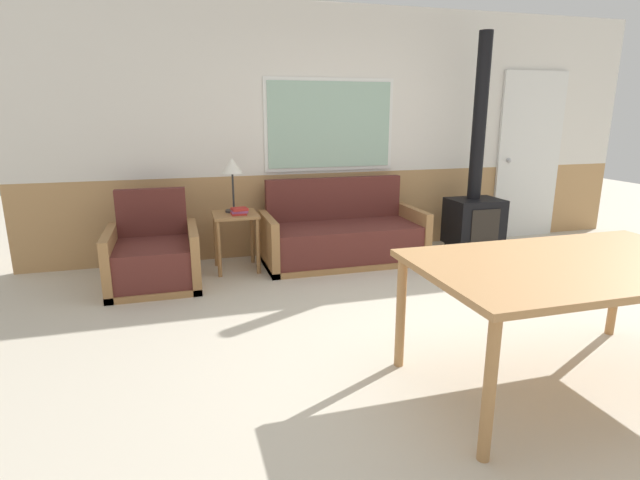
{
  "coord_description": "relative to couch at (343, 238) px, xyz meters",
  "views": [
    {
      "loc": [
        -1.97,
        -2.81,
        1.59
      ],
      "look_at": [
        -0.85,
        1.03,
        0.55
      ],
      "focal_mm": 28.0,
      "sensor_mm": 36.0,
      "label": 1
    }
  ],
  "objects": [
    {
      "name": "side_table",
      "position": [
        -1.13,
        0.04,
        0.2
      ],
      "size": [
        0.44,
        0.44,
        0.59
      ],
      "color": "#9E7042",
      "rests_on": "ground_plane"
    },
    {
      "name": "wood_stove",
      "position": [
        1.56,
        -0.05,
        0.36
      ],
      "size": [
        0.58,
        0.45,
        2.41
      ],
      "color": "black",
      "rests_on": "ground_plane"
    },
    {
      "name": "armchair",
      "position": [
        -1.93,
        -0.22,
        -0.01
      ],
      "size": [
        0.81,
        0.82,
        0.86
      ],
      "rotation": [
        0.0,
        0.0,
        0.19
      ],
      "color": "#9E7042",
      "rests_on": "ground_plane"
    },
    {
      "name": "ground_plane",
      "position": [
        0.29,
        -2.11,
        -0.26
      ],
      "size": [
        16.0,
        16.0,
        0.0
      ],
      "primitive_type": "plane",
      "color": "beige"
    },
    {
      "name": "book_stack",
      "position": [
        -1.1,
        -0.04,
        0.36
      ],
      "size": [
        0.17,
        0.17,
        0.07
      ],
      "color": "#B22823",
      "rests_on": "side_table"
    },
    {
      "name": "dining_table",
      "position": [
        0.47,
        -2.73,
        0.44
      ],
      "size": [
        1.81,
        1.06,
        0.77
      ],
      "color": "#B27F4C",
      "rests_on": "ground_plane"
    },
    {
      "name": "entry_door",
      "position": [
        2.63,
        0.46,
        0.77
      ],
      "size": [
        0.9,
        0.09,
        2.06
      ],
      "color": "white",
      "rests_on": "ground_plane"
    },
    {
      "name": "couch",
      "position": [
        0.0,
        0.0,
        0.0
      ],
      "size": [
        1.7,
        0.77,
        0.88
      ],
      "color": "#9E7042",
      "rests_on": "ground_plane"
    },
    {
      "name": "table_lamp",
      "position": [
        -1.13,
        0.12,
        0.76
      ],
      "size": [
        0.21,
        0.21,
        0.55
      ],
      "color": "#262628",
      "rests_on": "side_table"
    },
    {
      "name": "wall_back",
      "position": [
        0.28,
        0.52,
        1.09
      ],
      "size": [
        7.2,
        0.09,
        2.7
      ],
      "color": "tan",
      "rests_on": "ground_plane"
    }
  ]
}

